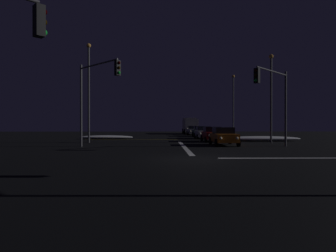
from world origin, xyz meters
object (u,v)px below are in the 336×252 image
object	(u,v)px
sedan_white	(203,132)
box_truck	(190,125)
traffic_signal_nw	(95,88)
traffic_signal_ne	(274,92)
streetlamp_right_far	(233,101)
sedan_silver	(193,130)
streetlamp_right_near	(271,92)
streetlamp_left_near	(89,86)
sedan_red	(212,134)
sedan_orange	(224,136)
sedan_green	(200,131)

from	to	relation	value
sedan_white	box_truck	xyz separation A→B (m)	(0.07, 20.03, 0.91)
box_truck	traffic_signal_nw	xyz separation A→B (m)	(-10.34, -34.68, 2.92)
traffic_signal_ne	streetlamp_right_far	bearing A→B (deg)	84.44
sedan_silver	streetlamp_right_near	distance (m)	21.99
sedan_white	streetlamp_left_near	distance (m)	15.54
sedan_white	traffic_signal_nw	distance (m)	18.29
streetlamp_right_far	sedan_white	bearing A→B (deg)	-125.50
sedan_red	streetlamp_right_near	xyz separation A→B (m)	(5.60, -1.80, 4.30)
sedan_orange	sedan_silver	bearing A→B (deg)	90.45
sedan_green	traffic_signal_nw	xyz separation A→B (m)	(-10.60, -20.88, 3.83)
sedan_white	streetlamp_right_far	bearing A→B (deg)	54.50
traffic_signal_nw	streetlamp_right_near	world-z (taller)	streetlamp_right_near
sedan_white	sedan_orange	bearing A→B (deg)	-89.12
sedan_silver	traffic_signal_nw	distance (m)	29.55
box_truck	sedan_white	bearing A→B (deg)	-90.19
box_truck	streetlamp_left_near	bearing A→B (deg)	-114.04
sedan_orange	traffic_signal_nw	distance (m)	11.50
sedan_orange	sedan_white	bearing A→B (deg)	90.88
traffic_signal_nw	traffic_signal_ne	xyz separation A→B (m)	(13.78, -0.05, -0.33)
sedan_orange	streetlamp_right_near	size ratio (longest dim) A/B	0.49
traffic_signal_nw	streetlamp_right_far	world-z (taller)	streetlamp_right_far
streetlamp_right_near	box_truck	bearing A→B (deg)	101.40
box_truck	traffic_signal_ne	xyz separation A→B (m)	(3.44, -34.73, 2.59)
sedan_red	sedan_white	bearing A→B (deg)	91.10
traffic_signal_nw	sedan_orange	bearing A→B (deg)	15.35
sedan_white	streetlamp_right_far	distance (m)	10.88
streetlamp_right_near	sedan_white	bearing A→B (deg)	125.61
box_truck	streetlamp_right_far	size ratio (longest dim) A/B	0.88
traffic_signal_ne	streetlamp_right_near	world-z (taller)	streetlamp_right_near
streetlamp_left_near	streetlamp_right_far	xyz separation A→B (m)	(18.15, 16.00, -0.20)
sedan_red	box_truck	distance (m)	26.23
sedan_silver	traffic_signal_nw	xyz separation A→B (m)	(-10.26, -27.45, 3.83)
sedan_red	sedan_silver	distance (m)	18.98
streetlamp_left_near	streetlamp_right_near	world-z (taller)	streetlamp_left_near
sedan_silver	sedan_red	bearing A→B (deg)	-89.60
sedan_red	traffic_signal_nw	size ratio (longest dim) A/B	0.65
traffic_signal_nw	streetlamp_right_far	size ratio (longest dim) A/B	0.71
sedan_orange	sedan_silver	distance (m)	24.58
box_truck	traffic_signal_nw	world-z (taller)	traffic_signal_nw
traffic_signal_nw	streetlamp_left_near	size ratio (longest dim) A/B	0.68
sedan_silver	sedan_orange	bearing A→B (deg)	-89.55
traffic_signal_ne	sedan_orange	bearing A→B (deg)	138.74
sedan_red	sedan_silver	bearing A→B (deg)	90.40
sedan_green	sedan_silver	bearing A→B (deg)	92.95
streetlamp_right_far	streetlamp_right_near	world-z (taller)	streetlamp_right_far
box_truck	streetlamp_right_near	xyz separation A→B (m)	(5.65, -28.02, 3.39)
sedan_red	sedan_silver	world-z (taller)	same
sedan_white	sedan_green	world-z (taller)	same
sedan_orange	streetlamp_right_near	xyz separation A→B (m)	(5.54, 3.79, 4.30)
sedan_silver	streetlamp_right_far	world-z (taller)	streetlamp_right_far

